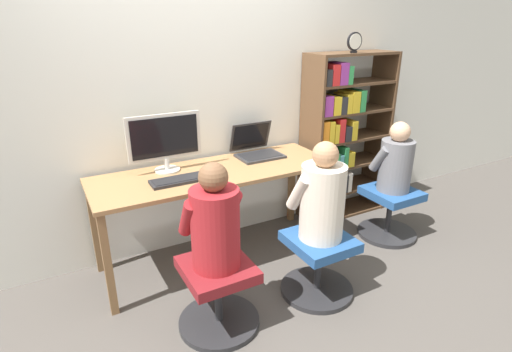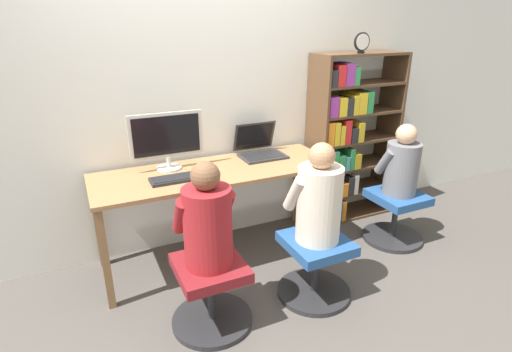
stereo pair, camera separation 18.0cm
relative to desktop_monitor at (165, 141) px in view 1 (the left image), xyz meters
name	(u,v)px [view 1 (the left image)]	position (x,y,z in m)	size (l,w,h in m)	color
ground_plane	(237,277)	(0.33, -0.49, -1.01)	(14.00, 14.00, 0.00)	#4C4742
wall_back	(194,94)	(0.33, 0.22, 0.29)	(10.00, 0.05, 2.60)	silver
desk	(216,180)	(0.33, -0.17, -0.32)	(1.87, 0.65, 0.77)	olive
desktop_monitor	(165,141)	(0.00, 0.00, 0.00)	(0.56, 0.19, 0.44)	beige
laptop	(257,149)	(0.78, 0.00, -0.18)	(0.37, 0.34, 0.27)	#2D2D30
keyboard	(180,180)	(0.01, -0.26, -0.22)	(0.42, 0.16, 0.03)	#232326
computer_mouse_by_keyboard	(215,172)	(0.29, -0.24, -0.22)	(0.06, 0.11, 0.03)	#99999E
office_chair_left	(218,293)	(0.01, -0.89, -0.77)	(0.52, 0.52, 0.45)	#262628
office_chair_right	(318,263)	(0.77, -0.92, -0.77)	(0.52, 0.52, 0.45)	#262628
person_at_monitor	(215,223)	(0.01, -0.88, -0.27)	(0.36, 0.32, 0.66)	maroon
person_at_laptop	(322,197)	(0.77, -0.92, -0.26)	(0.37, 0.33, 0.68)	beige
bookshelf	(338,140)	(1.66, 0.00, -0.23)	(0.88, 0.33, 1.58)	#513823
desk_clock	(355,42)	(1.69, -0.09, 0.66)	(0.15, 0.03, 0.17)	black
office_chair_side	(389,211)	(1.83, -0.57, -0.77)	(0.52, 0.52, 0.45)	#262628
person_near_shelf	(396,161)	(1.83, -0.56, -0.30)	(0.34, 0.30, 0.61)	slate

